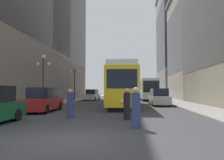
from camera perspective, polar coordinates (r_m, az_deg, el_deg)
ground_plane at (r=7.41m, az=-10.75°, el=-14.95°), size 200.00×200.00×0.00m
sidewalk_left at (r=47.97m, az=-6.22°, el=-4.60°), size 3.06×120.00×0.15m
sidewalk_right at (r=47.33m, az=12.27°, el=-4.57°), size 3.06×120.00×0.15m
streetcar at (r=22.67m, az=3.31°, el=-1.47°), size 2.70×13.82×3.89m
transit_bus at (r=38.81m, az=9.18°, el=-2.23°), size 2.77×12.73×3.45m
parked_car_left_mid at (r=37.15m, az=-5.17°, el=-3.93°), size 2.09×4.82×1.82m
parked_car_right_far at (r=24.38m, az=12.05°, el=-4.46°), size 2.00×4.92×1.82m
parked_car_left_far at (r=17.63m, az=-17.40°, el=-5.04°), size 2.03×5.00×1.82m
pedestrian_crossing_near at (r=12.12m, az=3.90°, el=-6.45°), size 0.38×0.38×1.71m
pedestrian_crossing_far at (r=9.46m, az=6.21°, el=-7.44°), size 0.39×0.39×1.72m
pedestrian_on_sidewalk at (r=13.09m, az=-10.72°, el=-6.18°), size 0.38×0.38×1.69m
lamp_post_left_near at (r=22.58m, az=-17.32°, el=2.04°), size 1.41×0.36×4.94m
lamp_post_left_far at (r=33.60m, az=-9.63°, el=0.71°), size 1.41×0.36×5.25m
building_left_midblock at (r=45.60m, az=-17.10°, el=13.44°), size 12.10×22.14×27.64m
building_right_midblock at (r=60.92m, az=17.30°, el=9.43°), size 11.17×18.23×27.89m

